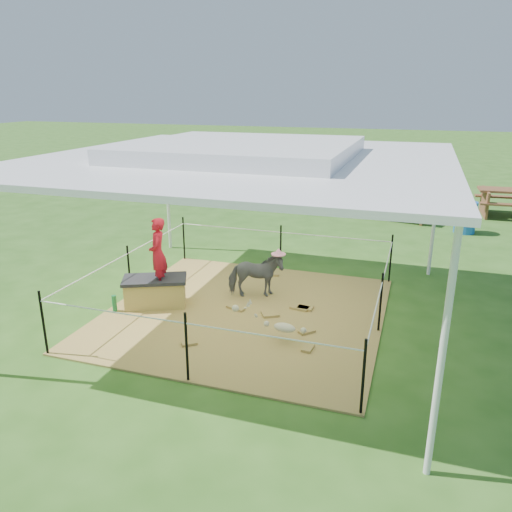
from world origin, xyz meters
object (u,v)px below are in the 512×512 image
(green_bottle, at_px, (114,303))
(distant_person, at_px, (414,202))
(woman, at_px, (157,248))
(picnic_table_near, at_px, (401,204))
(foal, at_px, (285,326))
(trash_barrel, at_px, (466,217))
(straw_bale, at_px, (155,293))
(pony, at_px, (256,275))
(picnic_table_far, at_px, (512,203))

(green_bottle, xyz_separation_m, distant_person, (4.68, 8.45, 0.37))
(woman, height_order, picnic_table_near, woman)
(woman, bearing_deg, distant_person, 128.72)
(foal, height_order, trash_barrel, trash_barrel)
(straw_bale, xyz_separation_m, green_bottle, (-0.55, -0.45, -0.09))
(pony, bearing_deg, woman, 100.72)
(woman, relative_size, green_bottle, 4.32)
(pony, xyz_separation_m, foal, (0.96, -1.50, -0.16))
(picnic_table_far, bearing_deg, trash_barrel, -123.33)
(trash_barrel, relative_size, picnic_table_near, 0.43)
(pony, height_order, foal, pony)
(pony, height_order, trash_barrel, pony)
(picnic_table_near, bearing_deg, picnic_table_far, 32.68)
(straw_bale, xyz_separation_m, picnic_table_far, (6.96, 9.34, 0.15))
(woman, bearing_deg, picnic_table_far, 119.18)
(foal, bearing_deg, picnic_table_far, 72.04)
(straw_bale, xyz_separation_m, distant_person, (4.13, 8.00, 0.28))
(green_bottle, height_order, pony, pony)
(woman, distance_m, foal, 2.62)
(trash_barrel, bearing_deg, picnic_table_far, 58.73)
(foal, bearing_deg, straw_bale, 173.00)
(pony, relative_size, distant_person, 0.92)
(picnic_table_near, relative_size, picnic_table_far, 0.99)
(green_bottle, distance_m, trash_barrel, 9.55)
(straw_bale, height_order, woman, woman)
(picnic_table_near, relative_size, distant_person, 1.82)
(green_bottle, xyz_separation_m, pony, (2.11, 1.36, 0.28))
(straw_bale, relative_size, woman, 0.83)
(pony, distance_m, picnic_table_near, 7.53)
(straw_bale, bearing_deg, green_bottle, -140.71)
(foal, relative_size, trash_barrel, 1.08)
(green_bottle, relative_size, trash_barrel, 0.34)
(picnic_table_near, bearing_deg, pony, -95.44)
(foal, bearing_deg, pony, 128.73)
(picnic_table_near, distance_m, picnic_table_far, 3.42)
(green_bottle, distance_m, pony, 2.53)
(picnic_table_far, xyz_separation_m, distant_person, (-2.83, -1.34, 0.13))
(pony, height_order, distant_person, distant_person)
(woman, relative_size, foal, 1.34)
(foal, distance_m, picnic_table_near, 8.79)
(foal, relative_size, picnic_table_far, 0.46)
(woman, bearing_deg, green_bottle, -79.83)
(straw_bale, xyz_separation_m, picnic_table_near, (3.77, 8.11, 0.15))
(pony, height_order, picnic_table_far, pony)
(picnic_table_far, relative_size, distant_person, 1.84)
(distant_person, bearing_deg, pony, 94.08)
(distant_person, bearing_deg, picnic_table_far, -130.60)
(straw_bale, bearing_deg, foal, -13.13)
(woman, height_order, foal, woman)
(foal, bearing_deg, green_bottle, -176.44)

